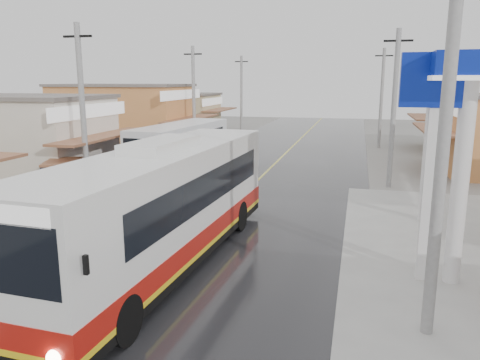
{
  "coord_description": "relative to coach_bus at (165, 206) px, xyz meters",
  "views": [
    {
      "loc": [
        5.31,
        -10.17,
        5.5
      ],
      "look_at": [
        1.19,
        6.08,
        1.91
      ],
      "focal_mm": 35.0,
      "sensor_mm": 36.0,
      "label": 1
    }
  ],
  "objects": [
    {
      "name": "second_bus",
      "position": [
        -4.65,
        13.24,
        -0.24
      ],
      "size": [
        3.21,
        9.1,
        2.96
      ],
      "rotation": [
        0.0,
        0.0,
        -0.09
      ],
      "color": "silver",
      "rests_on": "road"
    },
    {
      "name": "shopfronts_left",
      "position": [
        -12.85,
        15.72,
        -1.84
      ],
      "size": [
        11.0,
        44.0,
        5.2
      ],
      "primitive_type": null,
      "color": "#C7B488",
      "rests_on": "ground"
    },
    {
      "name": "tyre_stack",
      "position": [
        -6.45,
        2.8,
        -1.6
      ],
      "size": [
        0.93,
        0.93,
        0.47
      ],
      "color": "black",
      "rests_on": "ground"
    },
    {
      "name": "centre_line",
      "position": [
        0.15,
        12.72,
        -1.82
      ],
      "size": [
        0.15,
        90.0,
        0.01
      ],
      "primitive_type": "cube",
      "color": "#D8CC4C",
      "rests_on": "road"
    },
    {
      "name": "utility_poles_left",
      "position": [
        -6.85,
        13.72,
        -1.84
      ],
      "size": [
        1.6,
        50.0,
        8.0
      ],
      "primitive_type": null,
      "color": "gray",
      "rests_on": "ground"
    },
    {
      "name": "utility_poles_right",
      "position": [
        7.15,
        12.72,
        -1.84
      ],
      "size": [
        1.6,
        36.0,
        8.0
      ],
      "primitive_type": null,
      "color": "gray",
      "rests_on": "ground"
    },
    {
      "name": "cyclist",
      "position": [
        -3.72,
        8.09,
        -1.19
      ],
      "size": [
        0.95,
        1.91,
        1.97
      ],
      "rotation": [
        0.0,
        0.0,
        0.18
      ],
      "color": "black",
      "rests_on": "ground"
    },
    {
      "name": "coach_bus",
      "position": [
        0.0,
        0.0,
        0.0
      ],
      "size": [
        3.37,
        12.34,
        3.81
      ],
      "rotation": [
        0.0,
        0.0,
        -0.06
      ],
      "color": "silver",
      "rests_on": "road"
    },
    {
      "name": "road",
      "position": [
        0.15,
        12.72,
        -1.83
      ],
      "size": [
        12.0,
        90.0,
        0.02
      ],
      "primitive_type": "cube",
      "color": "black",
      "rests_on": "ground"
    },
    {
      "name": "tricycle_near",
      "position": [
        -7.84,
        6.24,
        -0.79
      ],
      "size": [
        2.34,
        2.62,
        1.84
      ],
      "rotation": [
        0.0,
        0.0,
        0.38
      ],
      "color": "#26262D",
      "rests_on": "ground"
    },
    {
      "name": "ground",
      "position": [
        0.15,
        -2.28,
        -1.84
      ],
      "size": [
        120.0,
        120.0,
        0.0
      ],
      "primitive_type": "plane",
      "color": "slate",
      "rests_on": "ground"
    }
  ]
}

